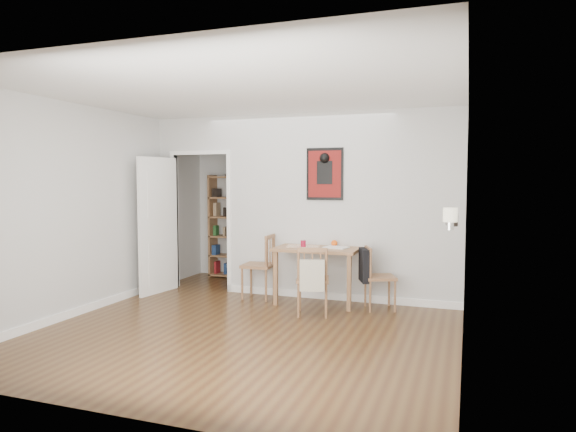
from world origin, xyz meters
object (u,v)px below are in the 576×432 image
at_px(chair_front, 313,280).
at_px(dining_table, 318,254).
at_px(fireplace, 455,277).
at_px(ceramic_jar_b, 449,221).
at_px(red_glass, 303,244).
at_px(mantel_lamp, 450,216).
at_px(bookshelf, 231,227).
at_px(orange_fruit, 334,243).
at_px(chair_left, 258,266).
at_px(notebook, 336,247).
at_px(ceramic_jar_a, 454,221).
at_px(chair_right, 379,277).

bearing_deg(chair_front, dining_table, 100.30).
xyz_separation_m(fireplace, ceramic_jar_b, (-0.08, 0.29, 0.59)).
bearing_deg(red_glass, mantel_lamp, -30.04).
relative_size(bookshelf, orange_fruit, 20.33).
height_order(chair_left, notebook, chair_left).
xyz_separation_m(dining_table, bookshelf, (-1.92, 1.30, 0.19)).
bearing_deg(mantel_lamp, chair_left, 155.89).
relative_size(notebook, ceramic_jar_a, 2.59).
bearing_deg(ceramic_jar_a, red_glass, 161.32).
relative_size(dining_table, orange_fruit, 12.97).
bearing_deg(ceramic_jar_b, notebook, 158.85).
distance_m(chair_left, mantel_lamp, 2.98).
xyz_separation_m(chair_front, red_glass, (-0.30, 0.57, 0.37)).
distance_m(dining_table, chair_left, 0.90).
bearing_deg(chair_front, chair_left, 147.68).
relative_size(bookshelf, ceramic_jar_b, 17.95).
bearing_deg(notebook, chair_front, -102.42).
height_order(fireplace, red_glass, fireplace).
bearing_deg(ceramic_jar_a, ceramic_jar_b, 107.96).
height_order(bookshelf, mantel_lamp, bookshelf).
bearing_deg(dining_table, ceramic_jar_a, -22.10).
xyz_separation_m(mantel_lamp, ceramic_jar_b, (-0.03, 0.61, -0.09)).
distance_m(fireplace, red_glass, 2.14).
bearing_deg(chair_right, red_glass, 178.88).
xyz_separation_m(chair_front, bookshelf, (-2.04, 1.93, 0.43)).
xyz_separation_m(chair_left, fireplace, (2.66, -0.85, 0.16)).
distance_m(chair_right, ceramic_jar_a, 1.37).
bearing_deg(orange_fruit, fireplace, -32.22).
relative_size(fireplace, red_glass, 13.63).
distance_m(dining_table, ceramic_jar_b, 1.87).
relative_size(chair_front, orange_fruit, 9.99).
height_order(bookshelf, ceramic_jar_b, bookshelf).
distance_m(chair_left, notebook, 1.17).
distance_m(dining_table, mantel_lamp, 2.18).
bearing_deg(chair_left, dining_table, -0.00).
bearing_deg(dining_table, mantel_lamp, -33.96).
distance_m(chair_left, bookshelf, 1.72).
xyz_separation_m(dining_table, ceramic_jar_b, (1.70, -0.56, 0.54)).
bearing_deg(chair_front, bookshelf, 136.60).
distance_m(chair_front, orange_fruit, 0.87).
distance_m(bookshelf, notebook, 2.53).
bearing_deg(chair_left, chair_right, -2.50).
bearing_deg(ceramic_jar_a, fireplace, -76.95).
height_order(chair_left, chair_right, chair_left).
bearing_deg(ceramic_jar_a, dining_table, 157.90).
bearing_deg(orange_fruit, chair_front, -95.32).
height_order(bookshelf, notebook, bookshelf).
relative_size(mantel_lamp, ceramic_jar_b, 2.31).
bearing_deg(mantel_lamp, orange_fruit, 139.41).
bearing_deg(ceramic_jar_b, chair_front, -177.58).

